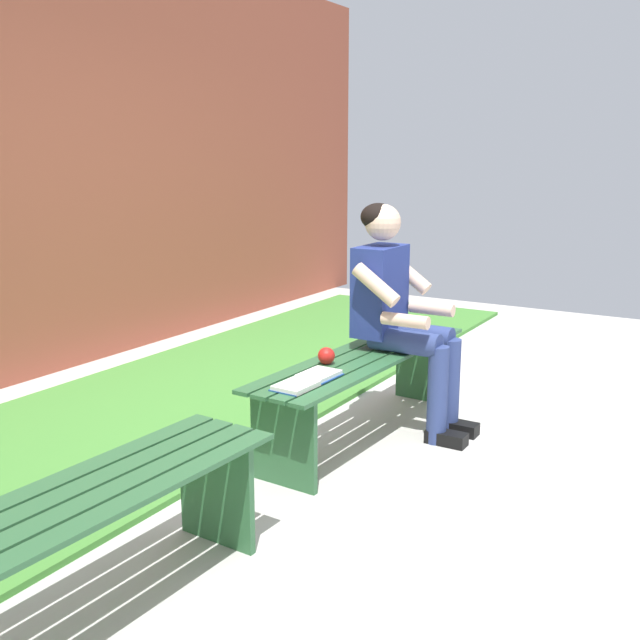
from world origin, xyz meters
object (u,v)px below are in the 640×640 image
(bench_near, at_px, (364,375))
(person_seated, at_px, (399,308))
(bench_far, at_px, (62,537))
(book_open, at_px, (308,381))
(apple, at_px, (326,356))

(bench_near, relative_size, person_seated, 1.37)
(bench_far, relative_size, book_open, 4.07)
(person_seated, height_order, book_open, person_seated)
(bench_near, height_order, book_open, book_open)
(bench_near, bearing_deg, book_open, 0.02)
(bench_near, relative_size, bench_far, 1.03)
(bench_far, relative_size, person_seated, 1.33)
(bench_near, distance_m, person_seated, 0.42)
(person_seated, bearing_deg, bench_near, -25.05)
(apple, relative_size, book_open, 0.21)
(person_seated, bearing_deg, bench_far, -2.59)
(apple, bearing_deg, person_seated, 158.55)
(person_seated, distance_m, apple, 0.55)
(bench_near, xyz_separation_m, apple, (0.26, -0.09, 0.16))
(bench_far, height_order, book_open, book_open)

